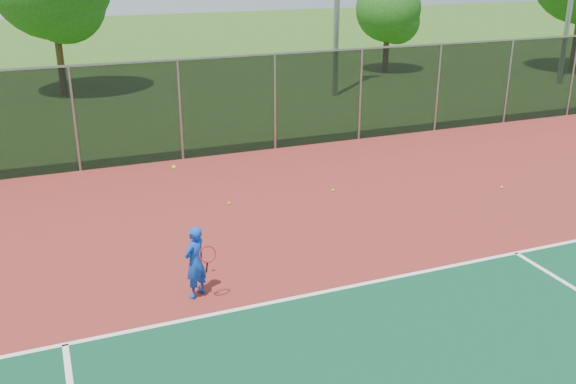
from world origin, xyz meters
name	(u,v)px	position (x,y,z in m)	size (l,w,h in m)	color
ground	(543,353)	(0.00, 0.00, 0.00)	(120.00, 120.00, 0.00)	#2C5317
court_apron	(465,294)	(0.00, 2.00, 0.01)	(30.00, 20.00, 0.02)	maroon
fence_back	(275,101)	(0.00, 12.00, 1.56)	(30.00, 0.06, 3.03)	black
tennis_player	(195,262)	(-4.64, 3.75, 0.71)	(0.60, 0.69, 2.52)	#133DB7
practice_ball_0	(333,190)	(0.03, 7.75, 0.06)	(0.07, 0.07, 0.07)	#C8E41A
practice_ball_1	(229,203)	(-2.78, 7.88, 0.06)	(0.07, 0.07, 0.07)	#C8E41A
practice_ball_3	(502,187)	(4.30, 6.29, 0.06)	(0.07, 0.07, 0.07)	#C8E41A
tree_back_mid	(390,12)	(10.34, 22.83, 3.04)	(3.30, 3.30, 4.85)	#3C2716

